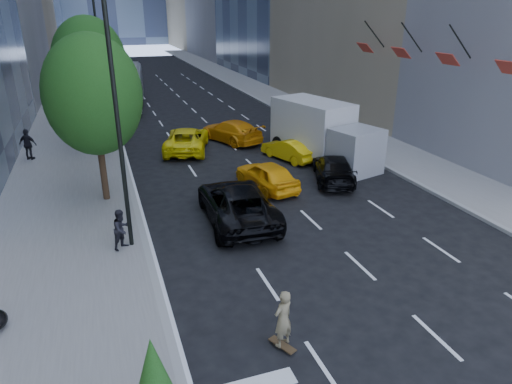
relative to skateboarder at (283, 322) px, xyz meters
name	(u,v)px	position (x,y,z in m)	size (l,w,h in m)	color
ground	(335,270)	(3.20, 3.00, -0.83)	(160.00, 160.00, 0.00)	black
sidewalk_left	(75,113)	(-5.80, 33.00, -0.76)	(6.00, 120.00, 0.15)	slate
sidewalk_right	(279,100)	(13.20, 33.00, -0.76)	(4.00, 120.00, 0.15)	slate
lamp_near	(120,94)	(-3.12, 7.00, 4.98)	(2.13, 0.22, 10.00)	black
lamp_far	(102,50)	(-3.12, 25.00, 4.98)	(2.13, 0.22, 10.00)	black
tree_near	(93,95)	(-4.00, 12.00, 4.14)	(4.20, 4.20, 7.46)	black
tree_mid	(90,63)	(-4.00, 22.00, 4.48)	(4.50, 4.50, 7.99)	black
tree_far	(89,56)	(-4.00, 35.00, 3.79)	(3.90, 3.90, 6.92)	black
traffic_signal	(97,52)	(-3.20, 43.00, 3.40)	(2.48, 0.53, 5.20)	black
facade_flags	(425,52)	(13.84, 13.00, 5.35)	(1.85, 13.30, 2.05)	black
skateboarder	(283,322)	(0.00, 0.00, 0.00)	(0.61, 0.40, 1.66)	#746748
black_sedan_lincoln	(237,203)	(1.20, 8.00, -0.02)	(2.68, 5.81, 1.61)	black
black_sedan_mercedes	(334,168)	(7.40, 11.00, -0.15)	(1.91, 4.71, 1.37)	black
taxi_a	(267,175)	(3.70, 11.10, -0.13)	(1.66, 4.14, 1.41)	#FFAC0D
taxi_b	(289,149)	(6.63, 15.11, -0.20)	(1.33, 3.82, 1.26)	#E1B80B
taxi_c	(187,139)	(1.20, 18.94, -0.08)	(2.48, 5.38, 1.49)	yellow
taxi_d	(231,131)	(4.48, 20.11, -0.10)	(2.06, 5.07, 1.47)	orange
city_bus	(125,86)	(-1.24, 35.56, 0.94)	(2.97, 12.71, 3.54)	silver
box_truck	(323,132)	(8.40, 14.31, 0.91)	(4.37, 7.58, 3.42)	#B8B8B8
pedestrian_a	(122,229)	(-3.60, 6.81, 0.09)	(0.75, 0.59, 1.55)	black
pedestrian_b	(28,144)	(-8.00, 19.74, 0.23)	(1.07, 0.45, 1.83)	black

